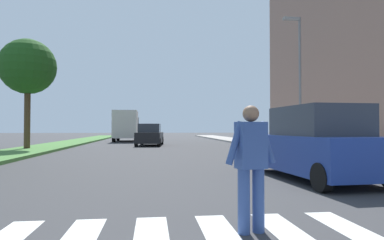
{
  "coord_description": "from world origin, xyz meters",
  "views": [
    {
      "loc": [
        -0.45,
        2.41,
        1.39
      ],
      "look_at": [
        1.49,
        18.89,
        1.77
      ],
      "focal_mm": 31.91,
      "sensor_mm": 36.0,
      "label": 1
    }
  ],
  "objects": [
    {
      "name": "sidewalk_right",
      "position": [
        8.34,
        28.0,
        0.07
      ],
      "size": [
        3.0,
        64.0,
        0.15
      ],
      "primitive_type": "cube",
      "color": "#9E9991",
      "rests_on": "ground_plane"
    },
    {
      "name": "truck_box_delivery",
      "position": [
        -3.08,
        38.12,
        1.63
      ],
      "size": [
        2.4,
        6.2,
        3.1
      ],
      "color": "black",
      "rests_on": "ground_plane"
    },
    {
      "name": "tree_far",
      "position": [
        -8.01,
        24.2,
        5.1
      ],
      "size": [
        3.36,
        3.36,
        6.68
      ],
      "color": "#4C3823",
      "rests_on": "median_strip"
    },
    {
      "name": "pedestrian_performer",
      "position": [
        0.86,
        6.82,
        0.93
      ],
      "size": [
        0.74,
        0.32,
        1.69
      ],
      "color": "#334C8C",
      "rests_on": "ground_plane"
    },
    {
      "name": "street_lamp_right",
      "position": [
        7.74,
        20.7,
        4.59
      ],
      "size": [
        1.02,
        0.24,
        7.5
      ],
      "color": "slate",
      "rests_on": "sidewalk_right"
    },
    {
      "name": "suv_crossing",
      "position": [
        3.95,
        11.24,
        0.93
      ],
      "size": [
        2.24,
        4.71,
        1.97
      ],
      "color": "navy",
      "rests_on": "ground_plane"
    },
    {
      "name": "median_strip",
      "position": [
        -7.55,
        28.0,
        0.07
      ],
      "size": [
        3.08,
        64.0,
        0.15
      ],
      "primitive_type": "cube",
      "color": "#477A38",
      "rests_on": "ground_plane"
    },
    {
      "name": "sedan_midblock",
      "position": [
        -0.61,
        29.45,
        0.79
      ],
      "size": [
        2.28,
        4.42,
        1.71
      ],
      "color": "black",
      "rests_on": "ground_plane"
    },
    {
      "name": "crosswalk",
      "position": [
        0.0,
        6.65,
        0.0
      ],
      "size": [
        4.95,
        2.2,
        0.01
      ],
      "color": "silver",
      "rests_on": "ground_plane"
    },
    {
      "name": "ground_plane",
      "position": [
        0.0,
        30.0,
        0.0
      ],
      "size": [
        140.0,
        140.0,
        0.0
      ],
      "primitive_type": "plane",
      "color": "#38383A"
    }
  ]
}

